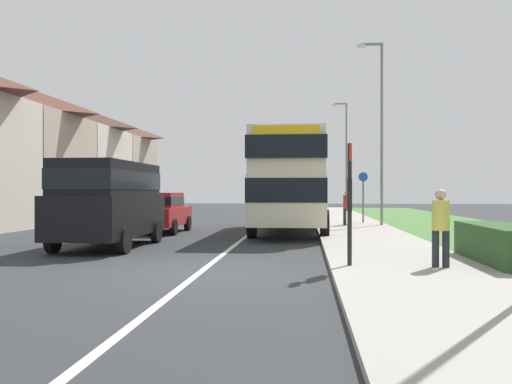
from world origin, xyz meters
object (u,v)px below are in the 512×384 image
double_decker_bus (290,178)px  bus_stop_sign (350,196)px  parked_van_black (109,198)px  pedestrian_at_stop (441,224)px  parked_car_red (158,211)px  cycle_route_sign (363,195)px  street_lamp_mid (380,123)px  pedestrian_walking_away (347,206)px  street_lamp_far (345,150)px

double_decker_bus → bus_stop_sign: bearing=-81.8°
parked_van_black → pedestrian_at_stop: bearing=-26.9°
parked_car_red → bus_stop_sign: size_ratio=1.52×
parked_car_red → bus_stop_sign: 11.72m
cycle_route_sign → street_lamp_mid: bearing=-72.2°
parked_van_black → pedestrian_at_stop: 9.31m
double_decker_bus → pedestrian_walking_away: bearing=49.6°
bus_stop_sign → street_lamp_mid: 14.04m
double_decker_bus → street_lamp_mid: size_ratio=1.17×
parked_car_red → pedestrian_walking_away: (7.56, 3.48, 0.11)m
pedestrian_at_stop → cycle_route_sign: (0.09, 15.29, 0.45)m
bus_stop_sign → parked_car_red: bearing=124.4°
street_lamp_far → parked_car_red: bearing=-112.5°
street_lamp_mid → double_decker_bus: bearing=-140.5°
parked_van_black → double_decker_bus: bearing=50.9°
pedestrian_at_stop → double_decker_bus: bearing=107.4°
pedestrian_at_stop → bus_stop_sign: 1.87m
parked_van_black → street_lamp_far: (8.68, 26.75, 3.28)m
double_decker_bus → parked_van_black: 8.02m
pedestrian_walking_away → bus_stop_sign: bus_stop_sign is taller
pedestrian_at_stop → bus_stop_sign: bearing=175.7°
pedestrian_at_stop → bus_stop_sign: bus_stop_sign is taller
bus_stop_sign → street_lamp_mid: street_lamp_mid is taller
bus_stop_sign → street_lamp_far: street_lamp_far is taller
street_lamp_mid → cycle_route_sign: bearing=107.8°
bus_stop_sign → cycle_route_sign: bearing=83.0°
cycle_route_sign → parked_car_red: bearing=-147.0°
parked_van_black → pedestrian_walking_away: bearing=50.5°
cycle_route_sign → pedestrian_at_stop: bearing=-90.4°
parked_van_black → cycle_route_sign: bearing=52.9°
double_decker_bus → street_lamp_far: bearing=80.0°
parked_van_black → street_lamp_mid: street_lamp_mid is taller
parked_van_black → street_lamp_mid: 13.36m
bus_stop_sign → parked_van_black: bearing=148.0°
street_lamp_far → pedestrian_at_stop: bearing=-90.7°
double_decker_bus → pedestrian_walking_away: 3.94m
pedestrian_at_stop → street_lamp_mid: size_ratio=0.20×
cycle_route_sign → street_lamp_far: size_ratio=0.30×
pedestrian_at_stop → pedestrian_walking_away: size_ratio=1.00×
pedestrian_walking_away → street_lamp_far: bearing=86.1°
parked_car_red → street_lamp_far: (8.77, 21.17, 3.85)m
cycle_route_sign → street_lamp_far: 16.01m
parked_car_red → pedestrian_at_stop: bearing=-49.4°
parked_car_red → pedestrian_walking_away: bearing=24.7°
pedestrian_walking_away → bus_stop_sign: (-0.96, -13.14, 0.56)m
pedestrian_at_stop → pedestrian_walking_away: bearing=93.5°
double_decker_bus → pedestrian_walking_away: size_ratio=5.78×
parked_van_black → bus_stop_sign: bearing=-32.0°
parked_van_black → street_lamp_far: bearing=72.0°
double_decker_bus → cycle_route_sign: bearing=55.6°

